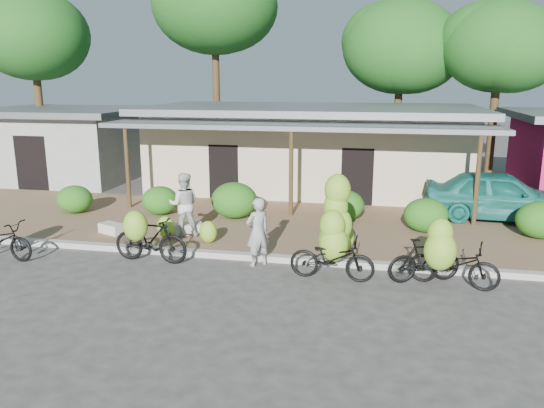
{
  "coord_description": "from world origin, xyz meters",
  "views": [
    {
      "loc": [
        2.7,
        -10.24,
        4.43
      ],
      "look_at": [
        -0.0,
        3.07,
        1.2
      ],
      "focal_mm": 35.0,
      "sensor_mm": 36.0,
      "label": 1
    }
  ],
  "objects": [
    {
      "name": "ground",
      "position": [
        0.0,
        0.0,
        0.0
      ],
      "size": [
        100.0,
        100.0,
        0.0
      ],
      "primitive_type": "plane",
      "color": "#3D3B39",
      "rests_on": "ground"
    },
    {
      "name": "sidewalk",
      "position": [
        0.0,
        5.0,
        0.06
      ],
      "size": [
        60.0,
        6.0,
        0.12
      ],
      "primitive_type": "cube",
      "color": "brown",
      "rests_on": "ground"
    },
    {
      "name": "curb",
      "position": [
        0.0,
        2.0,
        0.07
      ],
      "size": [
        60.0,
        0.25,
        0.15
      ],
      "primitive_type": "cube",
      "color": "#A8A399",
      "rests_on": "ground"
    },
    {
      "name": "shop_main",
      "position": [
        0.0,
        10.93,
        1.72
      ],
      "size": [
        13.0,
        8.5,
        3.35
      ],
      "color": "#C8B597",
      "rests_on": "ground"
    },
    {
      "name": "shop_grey",
      "position": [
        -11.0,
        10.99,
        1.62
      ],
      "size": [
        7.0,
        6.0,
        3.15
      ],
      "color": "#A2A19C",
      "rests_on": "ground"
    },
    {
      "name": "tree_back_left",
      "position": [
        -13.69,
        13.11,
        6.5
      ],
      "size": [
        5.34,
        5.23,
        8.5
      ],
      "color": "#4B391E",
      "rests_on": "ground"
    },
    {
      "name": "tree_far_center",
      "position": [
        -5.69,
        16.11,
        8.1
      ],
      "size": [
        6.19,
        6.16,
        10.47
      ],
      "color": "#4B391E",
      "rests_on": "ground"
    },
    {
      "name": "tree_center_right",
      "position": [
        3.31,
        16.61,
        5.98
      ],
      "size": [
        5.6,
        5.52,
        8.08
      ],
      "color": "#4B391E",
      "rests_on": "ground"
    },
    {
      "name": "tree_near_right",
      "position": [
        7.31,
        14.61,
        5.82
      ],
      "size": [
        4.93,
        4.78,
        7.65
      ],
      "color": "#4B391E",
      "rests_on": "ground"
    },
    {
      "name": "hedge_0",
      "position": [
        -6.99,
        5.02,
        0.58
      ],
      "size": [
        1.17,
        1.05,
        0.91
      ],
      "primitive_type": "ellipsoid",
      "color": "#165613",
      "rests_on": "sidewalk"
    },
    {
      "name": "hedge_1",
      "position": [
        -4.17,
        5.39,
        0.58
      ],
      "size": [
        1.19,
        1.07,
        0.93
      ],
      "primitive_type": "ellipsoid",
      "color": "#165613",
      "rests_on": "sidewalk"
    },
    {
      "name": "hedge_2",
      "position": [
        -1.7,
        5.44,
        0.69
      ],
      "size": [
        1.46,
        1.31,
        1.14
      ],
      "primitive_type": "ellipsoid",
      "color": "#165613",
      "rests_on": "sidewalk"
    },
    {
      "name": "hedge_3",
      "position": [
        1.74,
        5.91,
        0.59
      ],
      "size": [
        1.2,
        1.08,
        0.93
      ],
      "primitive_type": "ellipsoid",
      "color": "#165613",
      "rests_on": "sidewalk"
    },
    {
      "name": "hedge_4",
      "position": [
        4.1,
        5.03,
        0.61
      ],
      "size": [
        1.26,
        1.13,
        0.98
      ],
      "primitive_type": "ellipsoid",
      "color": "#165613",
      "rests_on": "sidewalk"
    },
    {
      "name": "hedge_5",
      "position": [
        7.15,
        5.02,
        0.63
      ],
      "size": [
        1.32,
        1.19,
        1.03
      ],
      "primitive_type": "ellipsoid",
      "color": "#165613",
      "rests_on": "sidewalk"
    },
    {
      "name": "bike_left",
      "position": [
        -2.71,
        1.26,
        0.66
      ],
      "size": [
        1.97,
        1.24,
        1.47
      ],
      "rotation": [
        0.0,
        0.0,
        1.5
      ],
      "color": "black",
      "rests_on": "ground"
    },
    {
      "name": "bike_center",
      "position": [
        1.79,
        1.32,
        0.86
      ],
      "size": [
        1.96,
        1.27,
        2.33
      ],
      "rotation": [
        0.0,
        0.0,
        1.5
      ],
      "color": "black",
      "rests_on": "ground"
    },
    {
      "name": "bike_right",
      "position": [
        3.89,
        1.12,
        0.71
      ],
      "size": [
        1.74,
        1.42,
        1.63
      ],
      "rotation": [
        0.0,
        0.0,
        1.95
      ],
      "color": "black",
      "rests_on": "ground"
    },
    {
      "name": "bike_far_right",
      "position": [
        4.4,
        1.19,
        0.51
      ],
      "size": [
        2.03,
        1.1,
        1.01
      ],
      "rotation": [
        0.0,
        0.0,
        1.34
      ],
      "color": "black",
      "rests_on": "ground"
    },
    {
      "name": "loose_banana_a",
      "position": [
        -2.96,
        2.93,
        0.43
      ],
      "size": [
        0.5,
        0.43,
        0.63
      ],
      "primitive_type": "ellipsoid",
      "color": "#87B62D",
      "rests_on": "sidewalk"
    },
    {
      "name": "loose_banana_b",
      "position": [
        -1.68,
        2.77,
        0.42
      ],
      "size": [
        0.48,
        0.41,
        0.6
      ],
      "primitive_type": "ellipsoid",
      "color": "#87B62D",
      "rests_on": "sidewalk"
    },
    {
      "name": "loose_banana_c",
      "position": [
        1.93,
        2.86,
        0.44
      ],
      "size": [
        0.52,
        0.44,
        0.65
      ],
      "primitive_type": "ellipsoid",
      "color": "#87B62D",
      "rests_on": "sidewalk"
    },
    {
      "name": "sack_near",
      "position": [
        -2.53,
        3.45,
        0.27
      ],
      "size": [
        0.94,
        0.74,
        0.3
      ],
      "primitive_type": "cube",
      "rotation": [
        0.0,
        0.0,
        0.47
      ],
      "color": "beige",
      "rests_on": "sidewalk"
    },
    {
      "name": "sack_far",
      "position": [
        -4.67,
        3.08,
        0.26
      ],
      "size": [
        0.84,
        0.64,
        0.28
      ],
      "primitive_type": "cube",
      "rotation": [
        0.0,
        0.0,
        -0.4
      ],
      "color": "beige",
      "rests_on": "sidewalk"
    },
    {
      "name": "vendor",
      "position": [
        -0.06,
        1.65,
        0.84
      ],
      "size": [
        0.72,
        0.71,
        1.68
      ],
      "primitive_type": "imported",
      "rotation": [
        0.0,
        0.0,
        3.89
      ],
      "color": "gray",
      "rests_on": "ground"
    },
    {
      "name": "bystander",
      "position": [
        -2.56,
        3.33,
        1.01
      ],
      "size": [
        1.01,
        0.87,
        1.78
      ],
      "primitive_type": "imported",
      "rotation": [
        0.0,
        0.0,
        3.4
      ],
      "color": "silver",
      "rests_on": "sidewalk"
    },
    {
      "name": "teal_van",
      "position": [
        6.44,
        6.87,
        0.89
      ],
      "size": [
        4.64,
        2.13,
        1.54
      ],
      "primitive_type": "imported",
      "rotation": [
        0.0,
        0.0,
        1.5
      ],
      "color": "#187064",
      "rests_on": "sidewalk"
    }
  ]
}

